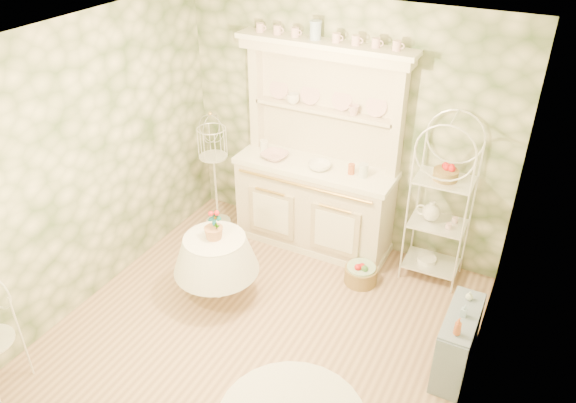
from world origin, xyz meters
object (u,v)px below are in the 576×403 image
at_px(side_shelf, 457,343).
at_px(round_table, 217,265).
at_px(kitchen_dresser, 315,153).
at_px(bakers_rack, 442,199).
at_px(birdcage_stand, 215,172).
at_px(floor_basket, 361,274).

distance_m(side_shelf, round_table, 2.33).
bearing_deg(kitchen_dresser, round_table, -109.07).
xyz_separation_m(bakers_rack, side_shelf, (0.52, -1.19, -0.64)).
height_order(side_shelf, birdcage_stand, birdcage_stand).
distance_m(side_shelf, birdcage_stand, 3.26).
distance_m(kitchen_dresser, bakers_rack, 1.38).
height_order(kitchen_dresser, side_shelf, kitchen_dresser).
bearing_deg(side_shelf, floor_basket, 148.16).
distance_m(side_shelf, floor_basket, 1.37).
xyz_separation_m(side_shelf, birdcage_stand, (-3.07, 0.99, 0.42)).
bearing_deg(kitchen_dresser, birdcage_stand, -171.83).
xyz_separation_m(kitchen_dresser, bakers_rack, (1.36, 0.03, -0.21)).
distance_m(bakers_rack, birdcage_stand, 2.57).
relative_size(side_shelf, birdcage_stand, 0.48).
xyz_separation_m(bakers_rack, floor_basket, (-0.61, -0.46, -0.83)).
bearing_deg(birdcage_stand, kitchen_dresser, 8.17).
xyz_separation_m(bakers_rack, round_table, (-1.81, -1.32, -0.55)).
distance_m(birdcage_stand, floor_basket, 2.05).
height_order(side_shelf, floor_basket, side_shelf).
height_order(round_table, floor_basket, round_table).
bearing_deg(birdcage_stand, side_shelf, -17.92).
xyz_separation_m(birdcage_stand, floor_basket, (1.94, -0.26, -0.61)).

